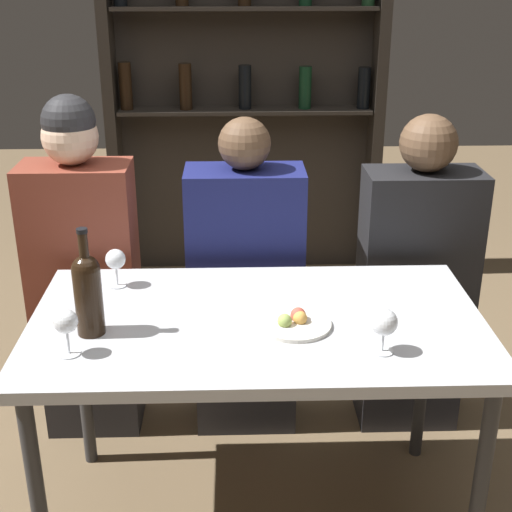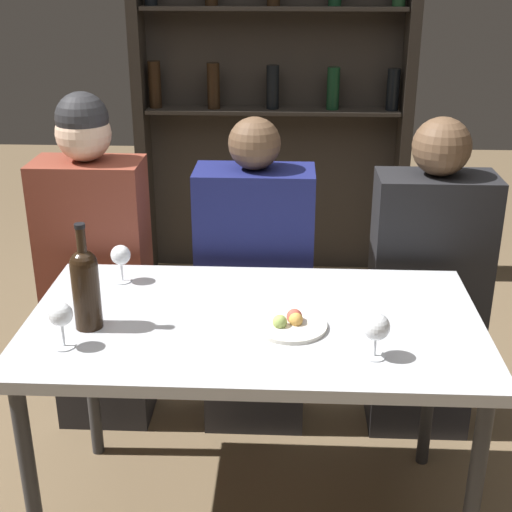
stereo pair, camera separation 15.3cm
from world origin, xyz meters
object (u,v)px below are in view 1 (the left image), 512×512
at_px(food_plate_0, 295,322).
at_px(seated_person_center, 245,291).
at_px(seated_person_right, 415,287).
at_px(seated_person_left, 84,279).
at_px(wine_glass_0, 384,323).
at_px(wine_bottle, 88,290).
at_px(wine_glass_1, 116,261).
at_px(wine_glass_2, 66,323).

relative_size(food_plate_0, seated_person_center, 0.17).
xyz_separation_m(food_plate_0, seated_person_right, (0.50, 0.60, -0.18)).
bearing_deg(seated_person_center, seated_person_left, 180.00).
distance_m(wine_glass_0, seated_person_left, 1.22).
height_order(seated_person_center, seated_person_right, seated_person_right).
relative_size(wine_glass_0, seated_person_left, 0.10).
bearing_deg(wine_bottle, seated_person_right, 29.98).
distance_m(wine_glass_1, wine_glass_2, 0.43).
bearing_deg(seated_person_left, wine_bottle, -76.44).
xyz_separation_m(wine_bottle, seated_person_left, (-0.15, 0.62, -0.24)).
relative_size(food_plate_0, seated_person_left, 0.16).
relative_size(wine_bottle, seated_person_center, 0.26).
xyz_separation_m(seated_person_left, seated_person_center, (0.59, 0.00, -0.06)).
bearing_deg(wine_glass_0, wine_glass_1, 150.10).
distance_m(wine_glass_2, seated_person_center, 0.92).
height_order(wine_glass_2, seated_person_right, seated_person_right).
xyz_separation_m(wine_glass_1, wine_glass_2, (-0.06, -0.43, 0.00)).
distance_m(wine_bottle, wine_glass_0, 0.80).
height_order(wine_glass_2, seated_person_left, seated_person_left).
height_order(wine_bottle, seated_person_left, seated_person_left).
height_order(food_plate_0, seated_person_left, seated_person_left).
relative_size(seated_person_left, seated_person_right, 1.06).
height_order(wine_glass_2, seated_person_center, seated_person_center).
bearing_deg(wine_glass_1, seated_person_left, 119.51).
xyz_separation_m(wine_glass_0, seated_person_right, (0.28, 0.75, -0.25)).
bearing_deg(food_plate_0, wine_glass_0, -34.57).
xyz_separation_m(wine_bottle, wine_glass_1, (0.03, 0.31, -0.04)).
height_order(wine_glass_1, seated_person_left, seated_person_left).
relative_size(wine_glass_2, seated_person_center, 0.11).
relative_size(wine_bottle, wine_glass_0, 2.49).
distance_m(wine_glass_1, seated_person_right, 1.12).
relative_size(wine_bottle, seated_person_right, 0.26).
distance_m(wine_glass_0, wine_glass_2, 0.83).
relative_size(seated_person_center, seated_person_right, 1.00).
xyz_separation_m(wine_glass_0, seated_person_center, (-0.35, 0.75, -0.26)).
height_order(wine_glass_0, seated_person_right, seated_person_right).
distance_m(food_plate_0, seated_person_center, 0.64).
height_order(wine_bottle, seated_person_center, seated_person_center).
height_order(wine_glass_0, wine_glass_1, same).
bearing_deg(wine_bottle, seated_person_center, 54.62).
bearing_deg(seated_person_left, wine_glass_2, -81.40).
relative_size(food_plate_0, seated_person_right, 0.17).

